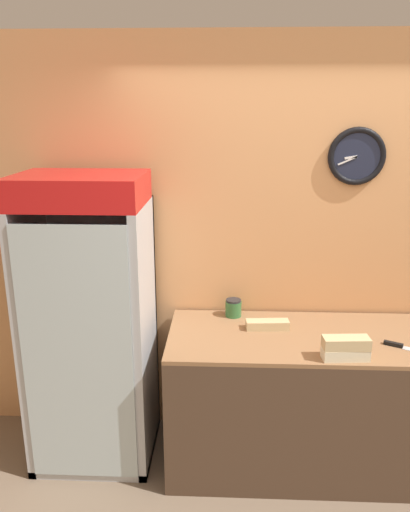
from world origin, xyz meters
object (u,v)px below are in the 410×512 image
(sandwich_stack_middle, at_px, (346,343))
(sandwich_stack_bottom, at_px, (345,354))
(sandwich_flat_left, at_px, (267,325))
(chefs_knife, at_px, (406,348))
(beverage_cooler, at_px, (92,307))
(condiment_jar, at_px, (233,308))

(sandwich_stack_middle, bearing_deg, sandwich_stack_bottom, 0.00)
(sandwich_stack_bottom, distance_m, sandwich_stack_middle, 0.07)
(sandwich_flat_left, distance_m, chefs_knife, 0.82)
(beverage_cooler, relative_size, sandwich_stack_middle, 7.18)
(beverage_cooler, relative_size, sandwich_stack_bottom, 7.15)
(sandwich_stack_bottom, distance_m, sandwich_flat_left, 0.55)
(sandwich_flat_left, height_order, condiment_jar, condiment_jar)
(condiment_jar, bearing_deg, sandwich_flat_left, -42.29)
(beverage_cooler, height_order, chefs_knife, beverage_cooler)
(sandwich_flat_left, xyz_separation_m, chefs_knife, (0.79, -0.24, -0.02))
(sandwich_flat_left, bearing_deg, condiment_jar, 137.71)
(chefs_knife, bearing_deg, beverage_cooler, 172.70)
(sandwich_stack_middle, distance_m, condiment_jar, 0.84)
(sandwich_stack_bottom, height_order, condiment_jar, condiment_jar)
(beverage_cooler, distance_m, sandwich_stack_bottom, 1.57)
(condiment_jar, bearing_deg, sandwich_stack_bottom, -42.90)
(sandwich_stack_middle, relative_size, chefs_knife, 0.80)
(sandwich_stack_bottom, distance_m, chefs_knife, 0.41)
(beverage_cooler, relative_size, chefs_knife, 5.75)
(sandwich_stack_bottom, distance_m, condiment_jar, 0.84)
(sandwich_stack_bottom, bearing_deg, sandwich_stack_middle, 0.00)
(sandwich_flat_left, bearing_deg, sandwich_stack_bottom, -43.22)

